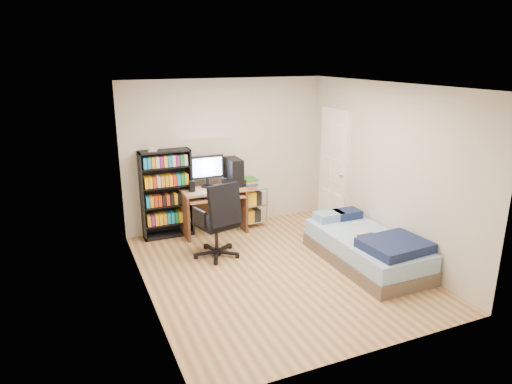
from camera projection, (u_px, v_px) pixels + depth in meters
name	position (u px, v px, depth m)	size (l,w,h in m)	color
room	(278.00, 184.00, 5.95)	(3.58, 4.08, 2.58)	tan
media_shelf	(166.00, 193.00, 7.30)	(0.81, 0.27, 1.49)	black
computer_desk	(218.00, 191.00, 7.55)	(1.03, 0.60, 1.29)	#A07552
office_chair	(218.00, 233.00, 6.64)	(0.83, 0.83, 1.15)	black
wire_cart	(249.00, 195.00, 7.80)	(0.54, 0.39, 0.86)	silver
bed	(367.00, 248.00, 6.44)	(0.96, 1.91, 0.54)	brown
door	(334.00, 167.00, 7.86)	(0.12, 0.80, 2.00)	white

